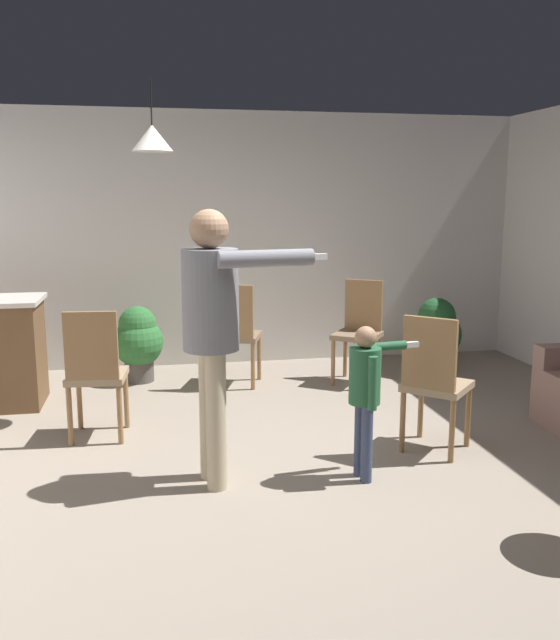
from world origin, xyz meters
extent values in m
plane|color=gray|center=(0.00, 0.00, 0.00)|extent=(7.68, 7.68, 0.00)
cube|color=silver|center=(0.00, 3.20, 1.35)|extent=(6.40, 0.10, 2.70)
cylinder|color=olive|center=(2.25, 0.68, 0.03)|extent=(0.05, 0.05, 0.06)
cylinder|color=tan|center=(-0.54, 0.09, 0.44)|extent=(0.13, 0.13, 0.88)
cylinder|color=tan|center=(-0.51, -0.09, 0.44)|extent=(0.13, 0.13, 0.88)
cylinder|color=slate|center=(-0.52, 0.00, 1.19)|extent=(0.35, 0.35, 0.62)
sphere|color=#9E7556|center=(-0.52, 0.00, 1.61)|extent=(0.24, 0.24, 0.24)
cylinder|color=slate|center=(-0.55, 0.20, 1.15)|extent=(0.10, 0.10, 0.58)
cylinder|color=slate|center=(-0.20, -0.15, 1.45)|extent=(0.59, 0.19, 0.10)
cube|color=white|center=(0.11, -0.10, 1.45)|extent=(0.13, 0.06, 0.04)
cylinder|color=#384260|center=(0.43, -0.06, 0.25)|extent=(0.07, 0.07, 0.51)
cylinder|color=#384260|center=(0.44, -0.17, 0.25)|extent=(0.07, 0.07, 0.51)
cylinder|color=#265938|center=(0.43, -0.12, 0.69)|extent=(0.20, 0.20, 0.36)
sphere|color=#9E7556|center=(0.43, -0.12, 0.94)|extent=(0.14, 0.14, 0.14)
cylinder|color=#265938|center=(0.59, 0.02, 0.84)|extent=(0.34, 0.10, 0.06)
cube|color=white|center=(0.79, 0.04, 0.84)|extent=(0.13, 0.05, 0.04)
cylinder|color=#265938|center=(0.44, -0.23, 0.67)|extent=(0.06, 0.06, 0.34)
cylinder|color=olive|center=(-1.50, 0.85, 0.23)|extent=(0.04, 0.04, 0.45)
cylinder|color=olive|center=(-1.14, 0.82, 0.23)|extent=(0.04, 0.04, 0.45)
cylinder|color=olive|center=(-1.46, 1.21, 0.23)|extent=(0.04, 0.04, 0.45)
cylinder|color=olive|center=(-1.11, 1.17, 0.23)|extent=(0.04, 0.04, 0.45)
cube|color=#997F60|center=(-1.30, 1.01, 0.47)|extent=(0.46, 0.46, 0.05)
cube|color=olive|center=(-1.32, 0.82, 0.75)|extent=(0.38, 0.07, 0.50)
cylinder|color=olive|center=(-0.31, 2.16, 0.23)|extent=(0.04, 0.04, 0.45)
cylinder|color=olive|center=(0.04, 2.05, 0.23)|extent=(0.04, 0.04, 0.45)
cylinder|color=olive|center=(-0.19, 2.50, 0.23)|extent=(0.04, 0.04, 0.45)
cylinder|color=olive|center=(0.15, 2.39, 0.23)|extent=(0.04, 0.04, 0.45)
cube|color=#7F664C|center=(-0.08, 2.27, 0.47)|extent=(0.53, 0.53, 0.05)
cube|color=olive|center=(-0.14, 2.09, 0.75)|extent=(0.37, 0.16, 0.50)
cylinder|color=olive|center=(1.32, 2.13, 0.23)|extent=(0.04, 0.04, 0.45)
cylinder|color=olive|center=(1.03, 2.34, 0.23)|extent=(0.04, 0.04, 0.45)
cylinder|color=olive|center=(1.11, 1.84, 0.23)|extent=(0.04, 0.04, 0.45)
cylinder|color=olive|center=(0.82, 2.04, 0.23)|extent=(0.04, 0.04, 0.45)
cube|color=#7F664C|center=(1.07, 2.09, 0.47)|extent=(0.59, 0.59, 0.05)
cube|color=olive|center=(1.18, 2.24, 0.75)|extent=(0.33, 0.25, 0.50)
cylinder|color=olive|center=(0.85, 0.27, 0.23)|extent=(0.04, 0.04, 0.45)
cylinder|color=olive|center=(1.11, 0.03, 0.23)|extent=(0.04, 0.04, 0.45)
cylinder|color=olive|center=(1.10, 0.54, 0.23)|extent=(0.04, 0.04, 0.45)
cylinder|color=olive|center=(1.36, 0.29, 0.23)|extent=(0.04, 0.04, 0.45)
cube|color=#997F60|center=(1.10, 0.28, 0.47)|extent=(0.59, 0.59, 0.05)
cube|color=olive|center=(0.97, 0.14, 0.75)|extent=(0.30, 0.29, 0.50)
cylinder|color=brown|center=(1.97, 2.27, 0.12)|extent=(0.30, 0.30, 0.24)
sphere|color=#235B2D|center=(1.97, 2.27, 0.42)|extent=(0.52, 0.52, 0.52)
sphere|color=#235B2D|center=(1.97, 2.27, 0.60)|extent=(0.39, 0.39, 0.39)
cylinder|color=#4C4742|center=(-1.03, 2.55, 0.11)|extent=(0.29, 0.29, 0.23)
sphere|color=#2D6B33|center=(-1.03, 2.55, 0.40)|extent=(0.49, 0.49, 0.49)
sphere|color=#2D6B33|center=(-1.03, 2.55, 0.57)|extent=(0.37, 0.37, 0.37)
cone|color=silver|center=(-0.83, 1.36, 2.25)|extent=(0.32, 0.32, 0.20)
cylinder|color=black|center=(-0.83, 1.36, 2.52)|extent=(0.01, 0.01, 0.36)
camera|label=1|loc=(-0.86, -4.03, 1.80)|focal=37.49mm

